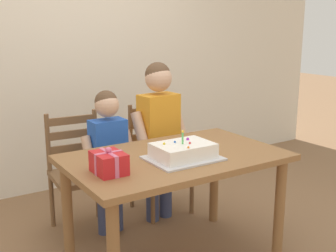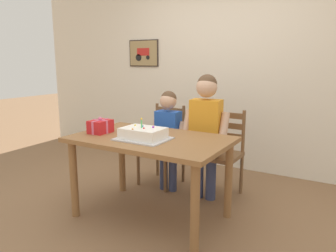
# 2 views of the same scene
# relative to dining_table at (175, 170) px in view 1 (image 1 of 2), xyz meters

# --- Properties ---
(back_wall) EXTENTS (6.40, 0.11, 2.60)m
(back_wall) POSITION_rel_dining_table_xyz_m (-0.00, 1.79, 0.65)
(back_wall) COLOR silver
(back_wall) RESTS_ON ground
(dining_table) EXTENTS (1.39, 0.86, 0.76)m
(dining_table) POSITION_rel_dining_table_xyz_m (0.00, 0.00, 0.00)
(dining_table) COLOR olive
(dining_table) RESTS_ON ground
(birthday_cake) EXTENTS (0.44, 0.34, 0.19)m
(birthday_cake) POSITION_rel_dining_table_xyz_m (-0.01, -0.10, 0.15)
(birthday_cake) COLOR silver
(birthday_cake) RESTS_ON dining_table
(gift_box_red_large) EXTENTS (0.17, 0.21, 0.16)m
(gift_box_red_large) POSITION_rel_dining_table_xyz_m (-0.51, -0.09, 0.17)
(gift_box_red_large) COLOR red
(gift_box_red_large) RESTS_ON dining_table
(chair_left) EXTENTS (0.45, 0.45, 0.92)m
(chair_left) POSITION_rel_dining_table_xyz_m (-0.36, 0.80, -0.19)
(chair_left) COLOR brown
(chair_left) RESTS_ON ground
(chair_right) EXTENTS (0.43, 0.43, 0.92)m
(chair_right) POSITION_rel_dining_table_xyz_m (0.36, 0.80, -0.19)
(chair_right) COLOR brown
(chair_right) RESTS_ON ground
(child_older) EXTENTS (0.49, 0.28, 1.30)m
(child_older) POSITION_rel_dining_table_xyz_m (0.26, 0.62, 0.14)
(child_older) COLOR #38426B
(child_older) RESTS_ON ground
(child_younger) EXTENTS (0.40, 0.23, 1.11)m
(child_younger) POSITION_rel_dining_table_xyz_m (-0.18, 0.62, 0.02)
(child_younger) COLOR #38426B
(child_younger) RESTS_ON ground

